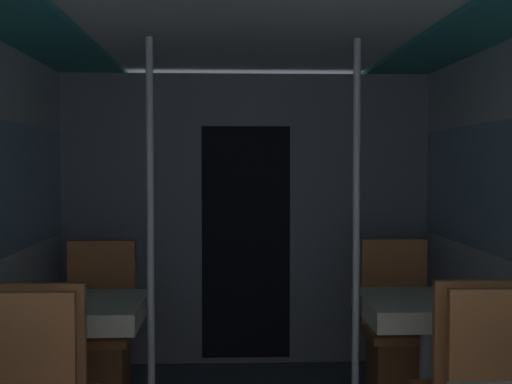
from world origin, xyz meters
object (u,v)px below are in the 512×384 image
Objects in this scene: chair_left_far_1 at (97,356)px; chair_right_far_1 at (400,353)px; dining_table_left_1 at (75,320)px; dining_table_right_1 at (429,317)px; support_pole_right_1 at (356,241)px; support_pole_left_1 at (151,242)px.

chair_left_far_1 and chair_right_far_1 have the same top height.
dining_table_left_1 is 1.85m from dining_table_right_1.
dining_table_left_1 is 0.36× the size of support_pole_right_1.
support_pole_right_1 is (1.46, -0.62, 0.76)m from chair_left_far_1.
chair_left_far_1 is at bearing 0.00° from chair_right_far_1.
dining_table_left_1 is at bearing 180.00° from support_pole_right_1.
chair_left_far_1 is 0.46× the size of support_pole_left_1.
chair_right_far_1 is (1.85, 0.62, -0.36)m from dining_table_left_1.
support_pole_left_1 reaches higher than chair_right_far_1.
dining_table_left_1 is 1.99m from chair_right_far_1.
support_pole_right_1 reaches higher than dining_table_left_1.
support_pole_left_1 is 1.52m from dining_table_right_1.
support_pole_right_1 reaches higher than chair_right_far_1.
chair_left_far_1 is 1.30× the size of dining_table_right_1.
dining_table_right_1 is 0.72m from chair_right_far_1.
support_pole_right_1 is at bearing 0.00° from support_pole_left_1.
support_pole_left_1 reaches higher than dining_table_left_1.
support_pole_right_1 is (-0.39, -0.00, 0.40)m from dining_table_right_1.
chair_left_far_1 is at bearing 156.89° from support_pole_right_1.
dining_table_left_1 and dining_table_right_1 have the same top height.
support_pole_left_1 reaches higher than dining_table_right_1.
chair_right_far_1 reaches higher than dining_table_left_1.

